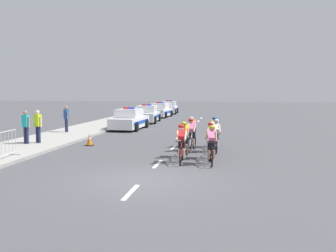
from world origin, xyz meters
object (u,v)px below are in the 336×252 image
object	(u,v)px
police_car_third	(160,111)
crowd_barrier_front	(1,146)
police_car_nearest	(129,120)
cyclist_lead	(182,143)
cyclist_third	(185,139)
cyclist_second	(211,144)
traffic_cone_near	(89,140)
cyclist_eighth	(214,132)
cyclist_sixth	(216,135)
spectator_middle	(66,117)
police_car_furthest	(169,108)
spectator_closest	(38,124)
cyclist_seventh	(192,131)
cyclist_fourth	(212,140)
police_car_second	(147,115)
spectator_back	(26,125)
cyclist_fifth	(192,134)

from	to	relation	value
police_car_third	crowd_barrier_front	world-z (taller)	police_car_third
police_car_nearest	police_car_third	xyz separation A→B (m)	(-0.00, 12.33, 0.00)
cyclist_lead	cyclist_third	distance (m)	1.20
cyclist_third	police_car_nearest	xyz separation A→B (m)	(-5.21, 10.54, -0.11)
cyclist_second	traffic_cone_near	xyz separation A→B (m)	(-6.33, 3.86, -0.48)
cyclist_eighth	crowd_barrier_front	xyz separation A→B (m)	(-8.07, -5.18, -0.14)
cyclist_sixth	spectator_middle	distance (m)	11.29
police_car_furthest	spectator_closest	xyz separation A→B (m)	(-2.62, -26.56, 0.40)
cyclist_seventh	spectator_middle	distance (m)	9.58
cyclist_third	cyclist_sixth	bearing A→B (deg)	51.40
spectator_middle	crowd_barrier_front	bearing A→B (deg)	-80.52
cyclist_fourth	police_car_second	world-z (taller)	police_car_second
police_car_third	spectator_closest	xyz separation A→B (m)	(-2.62, -20.59, 0.40)
cyclist_third	cyclist_fourth	size ratio (longest dim) A/B	1.00
cyclist_third	spectator_back	xyz separation A→B (m)	(-8.27, 1.91, 0.30)
cyclist_fourth	cyclist_eighth	world-z (taller)	same
cyclist_fourth	spectator_middle	size ratio (longest dim) A/B	1.03
police_car_nearest	cyclist_eighth	bearing A→B (deg)	-50.17
cyclist_fifth	spectator_back	size ratio (longest dim) A/B	1.03
cyclist_second	cyclist_third	distance (m)	1.78
cyclist_eighth	police_car_third	size ratio (longest dim) A/B	0.38
police_car_nearest	police_car_third	size ratio (longest dim) A/B	0.99
cyclist_fourth	traffic_cone_near	bearing A→B (deg)	156.94
crowd_barrier_front	spectator_closest	bearing A→B (deg)	101.12
police_car_nearest	police_car_furthest	world-z (taller)	same
police_car_furthest	police_car_second	bearing A→B (deg)	-90.00
police_car_nearest	traffic_cone_near	world-z (taller)	police_car_nearest
police_car_third	traffic_cone_near	xyz separation A→B (m)	(0.04, -20.36, -0.37)
cyclist_lead	police_car_nearest	distance (m)	12.85
cyclist_eighth	spectator_back	world-z (taller)	spectator_back
cyclist_seventh	spectator_back	xyz separation A→B (m)	(-8.30, -1.01, 0.30)
cyclist_second	cyclist_fourth	bearing A→B (deg)	92.34
police_car_nearest	spectator_middle	size ratio (longest dim) A/B	2.67
spectator_closest	police_car_furthest	bearing A→B (deg)	84.36
police_car_third	police_car_furthest	bearing A→B (deg)	89.98
cyclist_fifth	cyclist_sixth	xyz separation A→B (m)	(1.10, -0.16, 0.00)
police_car_third	police_car_furthest	xyz separation A→B (m)	(0.00, 5.97, 0.00)
cyclist_third	police_car_third	xyz separation A→B (m)	(-5.21, 22.87, -0.11)
police_car_second	police_car_third	xyz separation A→B (m)	(-0.00, 6.45, 0.00)
police_car_second	spectator_back	world-z (taller)	spectator_back
police_car_third	police_car_furthest	distance (m)	5.97
cyclist_fourth	cyclist_eighth	distance (m)	3.11
cyclist_lead	spectator_closest	world-z (taller)	spectator_closest
police_car_third	spectator_back	size ratio (longest dim) A/B	2.69
cyclist_fourth	traffic_cone_near	world-z (taller)	cyclist_fourth
cyclist_eighth	spectator_closest	world-z (taller)	spectator_closest
police_car_nearest	police_car_third	world-z (taller)	same
cyclist_sixth	police_car_nearest	world-z (taller)	police_car_nearest
spectator_closest	cyclist_sixth	bearing A→B (deg)	-4.70
cyclist_fifth	police_car_furthest	distance (m)	27.67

